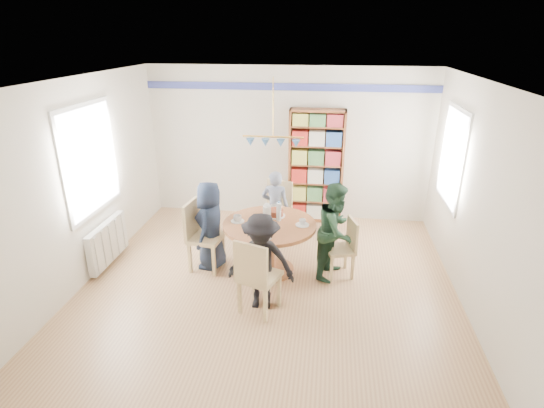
% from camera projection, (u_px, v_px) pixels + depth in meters
% --- Properties ---
extents(ground, '(5.00, 5.00, 0.00)m').
position_uv_depth(ground, '(268.00, 286.00, 5.76)').
color(ground, tan).
extents(room_shell, '(5.00, 5.00, 5.00)m').
position_uv_depth(room_shell, '(258.00, 151.00, 5.97)').
color(room_shell, white).
rests_on(room_shell, ground).
extents(radiator, '(0.12, 1.00, 0.60)m').
position_uv_depth(radiator, '(108.00, 242.00, 6.21)').
color(radiator, silver).
rests_on(radiator, ground).
extents(dining_table, '(1.30, 1.30, 0.75)m').
position_uv_depth(dining_table, '(270.00, 236.00, 5.94)').
color(dining_table, '#995532').
rests_on(dining_table, ground).
extents(chair_left, '(0.51, 0.51, 1.02)m').
position_uv_depth(chair_left, '(200.00, 232.00, 6.03)').
color(chair_left, '#D4BB82').
rests_on(chair_left, ground).
extents(chair_right, '(0.47, 0.47, 0.84)m').
position_uv_depth(chair_right, '(345.00, 245.00, 5.88)').
color(chair_right, '#D4BB82').
rests_on(chair_right, ground).
extents(chair_far, '(0.53, 0.53, 0.98)m').
position_uv_depth(chair_far, '(277.00, 208.00, 6.91)').
color(chair_far, '#D4BB82').
rests_on(chair_far, ground).
extents(chair_near, '(0.57, 0.57, 1.00)m').
position_uv_depth(chair_near, '(256.00, 274.00, 5.01)').
color(chair_near, '#D4BB82').
rests_on(chair_near, ground).
extents(person_left, '(0.47, 0.67, 1.30)m').
position_uv_depth(person_left, '(211.00, 226.00, 6.04)').
color(person_left, '#161E31').
rests_on(person_left, ground).
extents(person_right, '(0.71, 0.80, 1.37)m').
position_uv_depth(person_right, '(336.00, 231.00, 5.80)').
color(person_right, '#1A3523').
rests_on(person_right, ground).
extents(person_far, '(0.46, 0.32, 1.22)m').
position_uv_depth(person_far, '(275.00, 207.00, 6.77)').
color(person_far, gray).
rests_on(person_far, ground).
extents(person_near, '(0.81, 0.47, 1.25)m').
position_uv_depth(person_near, '(261.00, 262.00, 5.13)').
color(person_near, black).
rests_on(person_near, ground).
extents(bookshelf, '(0.96, 0.29, 2.01)m').
position_uv_depth(bookshelf, '(316.00, 168.00, 7.47)').
color(bookshelf, brown).
rests_on(bookshelf, ground).
extents(tableware, '(1.09, 1.09, 0.29)m').
position_uv_depth(tableware, '(268.00, 218.00, 5.87)').
color(tableware, white).
rests_on(tableware, dining_table).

